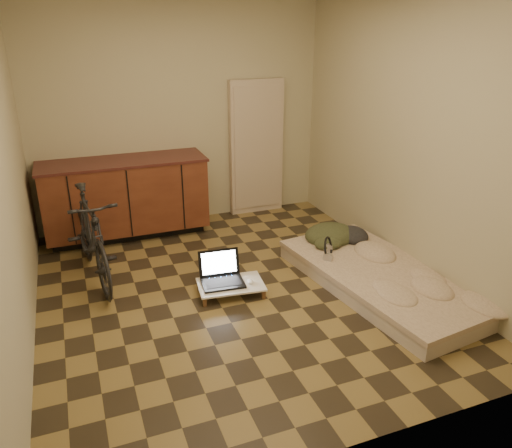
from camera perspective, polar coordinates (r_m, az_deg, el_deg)
name	(u,v)px	position (r m, az deg, el deg)	size (l,w,h in m)	color
room_shell	(234,155)	(4.24, -2.51, 7.89)	(3.50, 4.00, 2.60)	olive
cabinets	(126,197)	(5.93, -14.65, 2.95)	(1.84, 0.62, 0.91)	black
appliance_panel	(256,148)	(6.43, 0.03, 8.71)	(0.70, 0.10, 1.70)	beige
bicycle	(91,232)	(4.98, -18.34, -0.84)	(0.45, 1.53, 0.99)	black
futon	(381,279)	(4.88, 14.15, -6.08)	(1.26, 2.19, 0.18)	#C4B19C
clothing_pile	(337,229)	(5.37, 9.20, -0.54)	(0.58, 0.49, 0.23)	#343A22
headphones	(328,248)	(4.99, 8.26, -2.68)	(0.27, 0.25, 0.18)	black
lap_desk	(231,285)	(4.64, -2.90, -6.96)	(0.64, 0.46, 0.10)	brown
laptop	(222,276)	(4.65, -3.95, -5.97)	(0.41, 0.38, 0.26)	black
mouse	(250,282)	(4.63, -0.65, -6.59)	(0.05, 0.09, 0.03)	white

